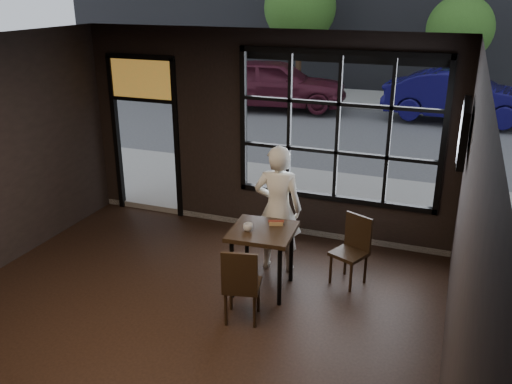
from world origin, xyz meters
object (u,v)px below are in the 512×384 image
at_px(man, 278,209).
at_px(navy_car, 461,96).
at_px(cafe_table, 262,259).
at_px(chair_near, 242,283).

height_order(man, navy_car, man).
relative_size(cafe_table, navy_car, 0.20).
bearing_deg(cafe_table, chair_near, -93.00).
distance_m(chair_near, navy_car, 11.69).
height_order(cafe_table, navy_car, navy_car).
relative_size(cafe_table, man, 0.48).
distance_m(cafe_table, navy_car, 10.98).
relative_size(man, navy_car, 0.42).
bearing_deg(man, cafe_table, 81.87).
height_order(chair_near, navy_car, navy_car).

